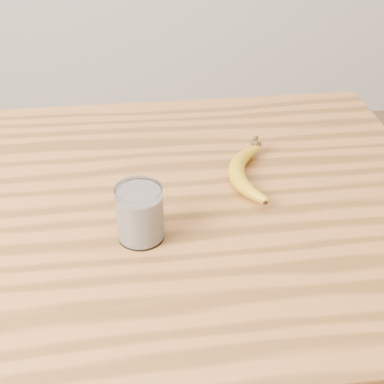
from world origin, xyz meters
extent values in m
cube|color=#AE6D33|center=(0.00, 0.00, 0.88)|extent=(1.20, 0.80, 0.04)
cylinder|color=brown|center=(0.54, 0.34, 0.43)|extent=(0.06, 0.06, 0.86)
cylinder|color=white|center=(0.06, -0.10, 0.95)|extent=(0.08, 0.08, 0.09)
torus|color=white|center=(0.06, -0.10, 0.99)|extent=(0.08, 0.08, 0.00)
cylinder|color=silver|center=(0.06, -0.10, 0.94)|extent=(0.07, 0.07, 0.08)
camera|label=1|loc=(0.06, -0.77, 1.46)|focal=50.00mm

